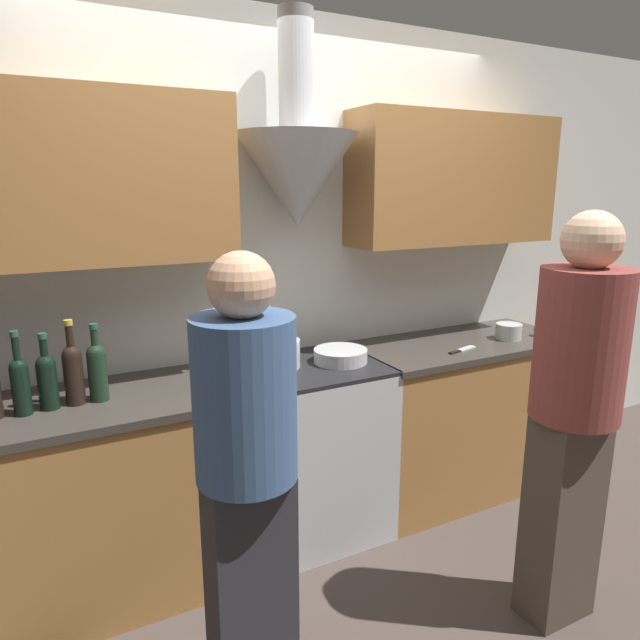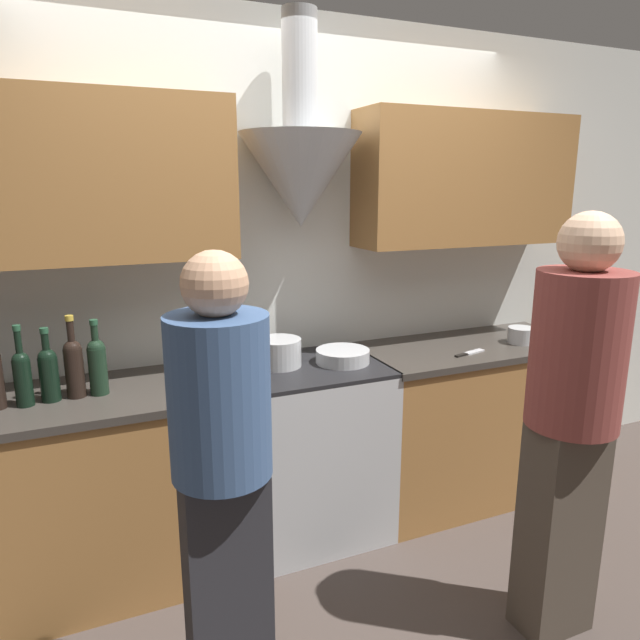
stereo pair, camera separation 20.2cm
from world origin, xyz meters
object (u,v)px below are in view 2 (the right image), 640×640
wine_bottle_4 (22,375)px  stock_pot (279,353)px  wine_bottle_6 (74,365)px  saucepan (521,335)px  stove_range (312,448)px  wine_bottle_7 (97,363)px  wine_bottle_5 (49,371)px  person_foreground_right (571,413)px  orange_fruit (554,335)px  person_foreground_left (223,479)px  mixing_bowl (343,356)px

wine_bottle_4 → stock_pot: bearing=4.4°
wine_bottle_6 → saucepan: wine_bottle_6 is taller
wine_bottle_4 → wine_bottle_6: bearing=7.9°
wine_bottle_4 → saucepan: 2.50m
stove_range → stock_pot: size_ratio=4.13×
wine_bottle_4 → wine_bottle_7: bearing=4.8°
stock_pot → stove_range: bearing=-16.5°
saucepan → wine_bottle_5: bearing=178.2°
wine_bottle_6 → person_foreground_right: person_foreground_right is taller
wine_bottle_6 → orange_fruit: 2.52m
stock_pot → person_foreground_left: 1.08m
wine_bottle_4 → stock_pot: (1.11, 0.09, -0.06)m
wine_bottle_6 → wine_bottle_7: size_ratio=1.08×
stove_range → wine_bottle_5: bearing=-179.0°
stove_range → stock_pot: stock_pot is taller
wine_bottle_6 → person_foreground_left: (0.40, -0.89, -0.16)m
mixing_bowl → person_foreground_left: size_ratio=0.17×
saucepan → person_foreground_right: bearing=-122.7°
wine_bottle_6 → orange_fruit: wine_bottle_6 is taller
wine_bottle_7 → saucepan: size_ratio=2.22×
wine_bottle_4 → wine_bottle_7: wine_bottle_4 is taller
stove_range → wine_bottle_6: (-1.07, -0.01, 0.59)m
mixing_bowl → wine_bottle_6: bearing=179.4°
stock_pot → person_foreground_left: person_foreground_left is taller
wine_bottle_7 → wine_bottle_6: bearing=178.3°
wine_bottle_5 → wine_bottle_6: size_ratio=0.88×
wine_bottle_5 → stove_range: bearing=1.0°
wine_bottle_6 → person_foreground_left: size_ratio=0.22×
wine_bottle_5 → stock_pot: size_ratio=1.41×
wine_bottle_5 → person_foreground_left: (0.50, -0.88, -0.14)m
orange_fruit → wine_bottle_6: bearing=177.3°
wine_bottle_4 → wine_bottle_5: (0.09, 0.02, -0.00)m
stove_range → person_foreground_right: 1.29m
wine_bottle_5 → wine_bottle_4: bearing=-168.5°
wine_bottle_4 → mixing_bowl: bearing=0.5°
stock_pot → saucepan: 1.40m
wine_bottle_4 → person_foreground_right: size_ratio=0.20×
mixing_bowl → orange_fruit: size_ratio=3.76×
stock_pot → orange_fruit: 1.61m
mixing_bowl → saucepan: 1.08m
wine_bottle_4 → orange_fruit: wine_bottle_4 is taller
person_foreground_left → stove_range: bearing=53.4°
wine_bottle_7 → person_foreground_left: bearing=-70.5°
orange_fruit → wine_bottle_5: bearing=177.6°
wine_bottle_4 → saucepan: size_ratio=2.28×
wine_bottle_6 → person_foreground_left: person_foreground_left is taller
orange_fruit → person_foreground_left: 2.25m
stove_range → stock_pot: bearing=163.5°
person_foreground_left → mixing_bowl: bearing=46.7°
stock_pot → person_foreground_left: bearing=-118.5°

